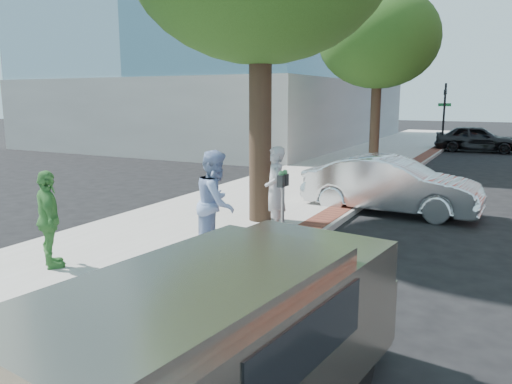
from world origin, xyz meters
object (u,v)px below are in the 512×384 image
Objects in this scene: person_green at (49,220)px; van at (222,345)px; person_officer at (216,203)px; sedan_silver at (391,185)px; parking_meter at (283,191)px; person_gray at (275,190)px; bg_car at (477,139)px.

van is at bearing -170.91° from person_green.
sedan_silver is at bearing -37.29° from person_officer.
parking_meter is 0.79× the size of person_gray.
parking_meter is 4.51m from sedan_silver.
person_green is at bearing 165.25° from bg_car.
person_green is at bearing 162.35° from van.
person_gray is 1.88m from person_officer.
parking_meter is 0.88× the size of person_green.
van reaches higher than sedan_silver.
parking_meter is 5.69m from van.
person_gray reaches higher than bg_car.
person_officer is (-0.32, -1.86, 0.04)m from person_gray.
person_officer is at bearing 169.50° from bg_car.
person_green is 5.27m from van.
van reaches higher than bg_car.
person_officer is 0.43× the size of sedan_silver.
sedan_silver is 0.99× the size of van.
sedan_silver is (4.08, 7.50, -0.24)m from person_green.
person_officer reaches higher than parking_meter.
person_gray is 0.40× the size of van.
sedan_silver reaches higher than bg_car.
person_gray is 1.11× the size of person_green.
van is (2.65, -4.14, -0.23)m from person_officer.
bg_car is at bearing 96.73° from van.
person_gray is 0.41× the size of sedan_silver.
person_gray reaches higher than parking_meter.
bg_car is (2.51, 21.03, -0.34)m from person_gray.
person_gray is at bearing 169.74° from bg_car.
person_green is (-2.45, -3.80, -0.09)m from person_gray.
person_green reaches higher than sedan_silver.
van is (1.87, -5.37, -0.31)m from parking_meter.
bg_car is at bearing 84.61° from parking_meter.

